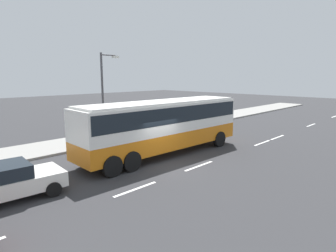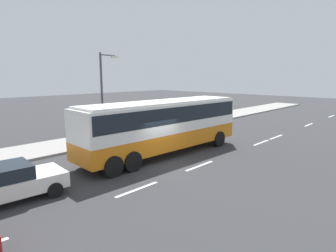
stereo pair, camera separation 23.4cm
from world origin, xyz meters
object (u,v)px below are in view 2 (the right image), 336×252
(pedestrian_near_curb, at_px, (109,123))
(street_lamp, at_px, (104,92))
(car_white_minivan, at_px, (2,183))
(coach_bus, at_px, (164,122))

(pedestrian_near_curb, xyz_separation_m, street_lamp, (-1.59, -1.83, 2.69))
(car_white_minivan, bearing_deg, coach_bus, 5.85)
(pedestrian_near_curb, relative_size, street_lamp, 0.27)
(coach_bus, bearing_deg, car_white_minivan, -176.47)
(coach_bus, bearing_deg, street_lamp, 101.32)
(car_white_minivan, height_order, street_lamp, street_lamp)
(car_white_minivan, xyz_separation_m, pedestrian_near_curb, (10.18, 7.32, 0.38))
(coach_bus, xyz_separation_m, car_white_minivan, (-9.44, -0.22, -1.34))
(car_white_minivan, bearing_deg, pedestrian_near_curb, 40.24)
(coach_bus, height_order, street_lamp, street_lamp)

